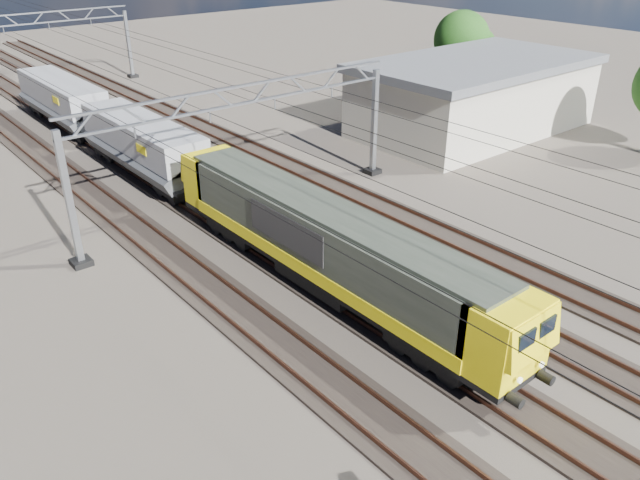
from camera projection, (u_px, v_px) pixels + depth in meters
ground at (293, 237)px, 32.14m from camera, size 160.00×160.00×0.00m
track_outer_west at (189, 273)px, 28.71m from camera, size 2.60×140.00×0.30m
track_loco at (261, 247)px, 30.97m from camera, size 2.60×140.00×0.30m
track_inner_east at (322, 225)px, 33.24m from camera, size 2.60×140.00×0.30m
track_outer_east at (376, 206)px, 35.50m from camera, size 2.60×140.00×0.30m
catenary_gantry_mid at (246, 145)px, 33.11m from camera, size 19.90×0.90×7.11m
catenary_gantry_far at (31, 49)px, 57.84m from camera, size 19.90×0.90×7.11m
overhead_wires at (204, 96)px, 35.01m from camera, size 12.03×140.00×0.53m
locomotive at (325, 242)px, 26.51m from camera, size 2.76×21.10×3.62m
hopper_wagon_lead at (143, 143)px, 38.71m from camera, size 3.38×13.00×3.25m
hopper_wagon_mid at (62, 98)px, 48.47m from camera, size 3.38×13.00×3.25m
industrial_shed at (474, 95)px, 47.47m from camera, size 18.60×10.60×5.40m
tree_far at (465, 41)px, 56.58m from camera, size 5.50×5.10×7.53m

